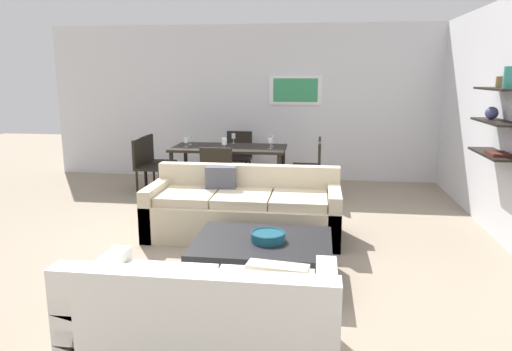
{
  "coord_description": "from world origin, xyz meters",
  "views": [
    {
      "loc": [
        0.97,
        -4.94,
        1.86
      ],
      "look_at": [
        0.28,
        0.2,
        0.75
      ],
      "focal_mm": 33.46,
      "sensor_mm": 36.0,
      "label": 1
    }
  ],
  "objects_px": {
    "wine_glass_right_near": "(270,141)",
    "sofa_beige": "(244,211)",
    "coffee_table": "(262,260)",
    "wine_glass_left_far": "(190,139)",
    "dining_chair_foot": "(218,173)",
    "loveseat_white": "(208,323)",
    "dining_chair_right_far": "(312,162)",
    "dining_chair_head": "(239,154)",
    "wine_glass_head": "(233,136)",
    "dining_chair_left_near": "(146,163)",
    "wine_glass_right_far": "(272,139)",
    "wine_glass_left_near": "(186,141)",
    "dining_chair_left_far": "(155,158)",
    "wine_glass_foot": "(224,142)",
    "decorative_bowl": "(268,236)",
    "dining_table": "(229,151)",
    "dining_chair_right_near": "(311,167)"
  },
  "relations": [
    {
      "from": "wine_glass_head",
      "to": "wine_glass_right_far",
      "type": "distance_m",
      "value": 0.71
    },
    {
      "from": "wine_glass_right_near",
      "to": "sofa_beige",
      "type": "bearing_deg",
      "value": -93.79
    },
    {
      "from": "dining_chair_right_far",
      "to": "dining_chair_head",
      "type": "relative_size",
      "value": 1.0
    },
    {
      "from": "wine_glass_left_near",
      "to": "dining_chair_right_near",
      "type": "bearing_deg",
      "value": -2.65
    },
    {
      "from": "wine_glass_right_near",
      "to": "wine_glass_left_near",
      "type": "bearing_deg",
      "value": 180.0
    },
    {
      "from": "decorative_bowl",
      "to": "dining_table",
      "type": "relative_size",
      "value": 0.18
    },
    {
      "from": "sofa_beige",
      "to": "wine_glass_left_near",
      "type": "relative_size",
      "value": 15.14
    },
    {
      "from": "wine_glass_right_far",
      "to": "wine_glass_left_near",
      "type": "xyz_separation_m",
      "value": [
        -1.31,
        -0.22,
        -0.02
      ]
    },
    {
      "from": "loveseat_white",
      "to": "wine_glass_left_near",
      "type": "xyz_separation_m",
      "value": [
        -1.37,
        4.36,
        0.56
      ]
    },
    {
      "from": "dining_chair_right_near",
      "to": "wine_glass_head",
      "type": "xyz_separation_m",
      "value": [
        -1.28,
        0.58,
        0.36
      ]
    },
    {
      "from": "wine_glass_foot",
      "to": "coffee_table",
      "type": "bearing_deg",
      "value": -71.79
    },
    {
      "from": "dining_chair_head",
      "to": "wine_glass_right_far",
      "type": "xyz_separation_m",
      "value": [
        0.66,
        -0.74,
        0.37
      ]
    },
    {
      "from": "sofa_beige",
      "to": "dining_chair_left_near",
      "type": "bearing_deg",
      "value": 136.43
    },
    {
      "from": "sofa_beige",
      "to": "wine_glass_head",
      "type": "height_order",
      "value": "wine_glass_head"
    },
    {
      "from": "loveseat_white",
      "to": "wine_glass_left_near",
      "type": "bearing_deg",
      "value": 107.42
    },
    {
      "from": "loveseat_white",
      "to": "dining_chair_left_far",
      "type": "height_order",
      "value": "dining_chair_left_far"
    },
    {
      "from": "dining_chair_right_near",
      "to": "wine_glass_left_far",
      "type": "height_order",
      "value": "wine_glass_left_far"
    },
    {
      "from": "wine_glass_head",
      "to": "dining_chair_head",
      "type": "bearing_deg",
      "value": 90.0
    },
    {
      "from": "coffee_table",
      "to": "wine_glass_head",
      "type": "height_order",
      "value": "wine_glass_head"
    },
    {
      "from": "dining_chair_left_far",
      "to": "wine_glass_right_far",
      "type": "distance_m",
      "value": 1.97
    },
    {
      "from": "loveseat_white",
      "to": "wine_glass_right_far",
      "type": "relative_size",
      "value": 9.52
    },
    {
      "from": "dining_chair_left_near",
      "to": "loveseat_white",
      "type": "bearing_deg",
      "value": -65.0
    },
    {
      "from": "dining_table",
      "to": "dining_chair_right_near",
      "type": "bearing_deg",
      "value": -8.83
    },
    {
      "from": "dining_chair_right_far",
      "to": "wine_glass_foot",
      "type": "height_order",
      "value": "wine_glass_foot"
    },
    {
      "from": "decorative_bowl",
      "to": "wine_glass_head",
      "type": "xyz_separation_m",
      "value": [
        -0.95,
        3.52,
        0.44
      ]
    },
    {
      "from": "dining_table",
      "to": "wine_glass_right_far",
      "type": "height_order",
      "value": "wine_glass_right_far"
    },
    {
      "from": "dining_chair_foot",
      "to": "wine_glass_left_near",
      "type": "distance_m",
      "value": 1.05
    },
    {
      "from": "wine_glass_left_near",
      "to": "wine_glass_foot",
      "type": "distance_m",
      "value": 0.71
    },
    {
      "from": "dining_chair_foot",
      "to": "loveseat_white",
      "type": "bearing_deg",
      "value": -78.86
    },
    {
      "from": "sofa_beige",
      "to": "wine_glass_right_near",
      "type": "distance_m",
      "value": 1.91
    },
    {
      "from": "loveseat_white",
      "to": "dining_chair_head",
      "type": "xyz_separation_m",
      "value": [
        -0.71,
        5.32,
        0.21
      ]
    },
    {
      "from": "dining_chair_foot",
      "to": "dining_chair_left_far",
      "type": "distance_m",
      "value": 1.65
    },
    {
      "from": "wine_glass_foot",
      "to": "wine_glass_right_near",
      "type": "height_order",
      "value": "wine_glass_foot"
    },
    {
      "from": "coffee_table",
      "to": "wine_glass_left_far",
      "type": "bearing_deg",
      "value": 115.73
    },
    {
      "from": "dining_chair_head",
      "to": "sofa_beige",
      "type": "bearing_deg",
      "value": -79.07
    },
    {
      "from": "dining_chair_foot",
      "to": "dining_chair_left_far",
      "type": "relative_size",
      "value": 1.0
    },
    {
      "from": "dining_chair_left_near",
      "to": "wine_glass_foot",
      "type": "distance_m",
      "value": 1.35
    },
    {
      "from": "dining_chair_foot",
      "to": "wine_glass_right_near",
      "type": "height_order",
      "value": "wine_glass_right_near"
    },
    {
      "from": "wine_glass_head",
      "to": "loveseat_white",
      "type": "bearing_deg",
      "value": -81.64
    },
    {
      "from": "dining_chair_head",
      "to": "wine_glass_left_near",
      "type": "bearing_deg",
      "value": -124.4
    },
    {
      "from": "dining_table",
      "to": "dining_chair_right_near",
      "type": "xyz_separation_m",
      "value": [
        1.28,
        -0.2,
        -0.17
      ]
    },
    {
      "from": "wine_glass_left_far",
      "to": "wine_glass_foot",
      "type": "bearing_deg",
      "value": -36.83
    },
    {
      "from": "wine_glass_foot",
      "to": "wine_glass_right_near",
      "type": "bearing_deg",
      "value": 22.56
    },
    {
      "from": "dining_chair_right_far",
      "to": "dining_chair_left_far",
      "type": "height_order",
      "value": "same"
    },
    {
      "from": "wine_glass_head",
      "to": "wine_glass_foot",
      "type": "xyz_separation_m",
      "value": [
        -0.0,
        -0.76,
        0.02
      ]
    },
    {
      "from": "dining_table",
      "to": "dining_chair_right_near",
      "type": "distance_m",
      "value": 1.31
    },
    {
      "from": "decorative_bowl",
      "to": "coffee_table",
      "type": "bearing_deg",
      "value": 163.89
    },
    {
      "from": "wine_glass_right_near",
      "to": "dining_chair_right_near",
      "type": "bearing_deg",
      "value": -8.17
    },
    {
      "from": "dining_chair_head",
      "to": "dining_chair_foot",
      "type": "bearing_deg",
      "value": -90.0
    },
    {
      "from": "dining_chair_left_near",
      "to": "wine_glass_right_far",
      "type": "height_order",
      "value": "wine_glass_right_far"
    }
  ]
}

